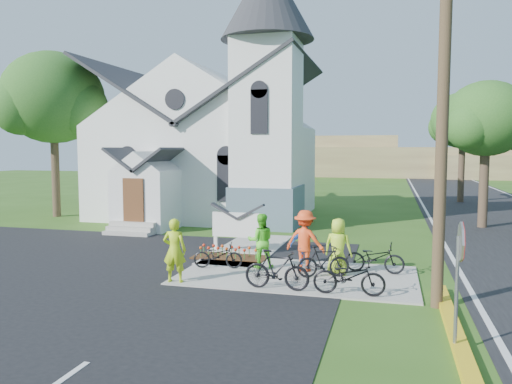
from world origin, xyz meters
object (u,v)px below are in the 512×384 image
(cyclist_0, at_px, (175,250))
(bike_2, at_px, (349,276))
(bike_3, at_px, (323,262))
(cyclist_4, at_px, (338,246))
(church_sign, at_px, (238,225))
(utility_pole, at_px, (447,81))
(bike_1, at_px, (277,270))
(cyclist_3, at_px, (305,241))
(cyclist_1, at_px, (261,241))
(bike_0, at_px, (218,255))
(cyclist_2, at_px, (305,245))
(bike_4, at_px, (375,258))
(stop_sign, at_px, (460,259))

(cyclist_0, distance_m, bike_2, 4.90)
(bike_3, xyz_separation_m, cyclist_4, (0.38, 0.45, 0.38))
(church_sign, xyz_separation_m, cyclist_0, (-0.50, -4.40, -0.07))
(utility_pole, height_order, bike_1, utility_pole)
(cyclist_3, distance_m, cyclist_4, 1.05)
(bike_3, bearing_deg, cyclist_3, 22.98)
(cyclist_0, bearing_deg, utility_pole, 169.86)
(cyclist_1, relative_size, cyclist_4, 1.01)
(bike_0, distance_m, bike_3, 3.38)
(cyclist_1, xyz_separation_m, cyclist_2, (1.44, -0.06, -0.07))
(bike_2, relative_size, bike_3, 1.18)
(cyclist_0, bearing_deg, cyclist_3, -154.09)
(cyclist_3, height_order, bike_4, cyclist_3)
(cyclist_1, bearing_deg, stop_sign, 116.07)
(utility_pole, distance_m, cyclist_2, 6.39)
(stop_sign, xyz_separation_m, cyclist_4, (-2.75, 5.04, -0.88))
(church_sign, bearing_deg, bike_2, -45.15)
(bike_3, bearing_deg, utility_pole, -144.62)
(bike_0, height_order, bike_4, bike_4)
(utility_pole, bearing_deg, bike_2, 172.19)
(utility_pole, xyz_separation_m, cyclist_4, (-2.68, 2.34, -4.50))
(bike_0, xyz_separation_m, bike_1, (2.33, -1.86, 0.13))
(cyclist_0, relative_size, bike_3, 1.16)
(stop_sign, bearing_deg, bike_2, 126.95)
(stop_sign, height_order, cyclist_3, stop_sign)
(cyclist_4, distance_m, bike_4, 1.23)
(church_sign, xyz_separation_m, cyclist_3, (2.85, -2.17, -0.03))
(cyclist_1, bearing_deg, cyclist_0, 31.44)
(bike_1, xyz_separation_m, cyclist_3, (0.38, 2.23, 0.41))
(stop_sign, distance_m, cyclist_2, 6.52)
(bike_0, bearing_deg, bike_3, -105.10)
(church_sign, relative_size, bike_0, 1.42)
(church_sign, relative_size, cyclist_1, 1.27)
(bike_4, bearing_deg, church_sign, 72.73)
(church_sign, relative_size, cyclist_4, 1.29)
(cyclist_4, bearing_deg, cyclist_2, 0.29)
(cyclist_2, relative_size, bike_3, 1.01)
(cyclist_0, distance_m, bike_1, 2.99)
(stop_sign, distance_m, bike_1, 5.27)
(cyclist_2, bearing_deg, church_sign, -51.21)
(church_sign, height_order, bike_3, church_sign)
(bike_1, height_order, bike_3, bike_1)
(cyclist_4, relative_size, bike_4, 0.96)
(stop_sign, height_order, bike_1, stop_sign)
(church_sign, relative_size, bike_2, 1.19)
(bike_3, bearing_deg, bike_0, 62.56)
(cyclist_3, xyz_separation_m, cyclist_4, (1.03, -0.18, -0.09))
(utility_pole, relative_size, cyclist_3, 5.29)
(utility_pole, distance_m, cyclist_1, 7.30)
(utility_pole, distance_m, bike_4, 5.88)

